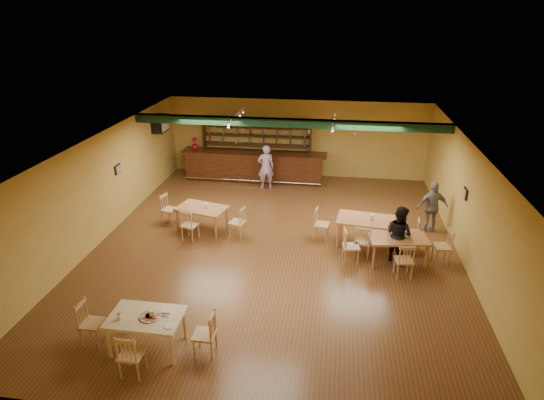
% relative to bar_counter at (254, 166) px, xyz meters
% --- Properties ---
extents(floor, '(12.00, 12.00, 0.00)m').
position_rel_bar_counter_xyz_m(floor, '(1.56, -5.15, -0.56)').
color(floor, '#553618').
rests_on(floor, ground).
extents(ceiling_beam, '(10.00, 0.30, 0.25)m').
position_rel_bar_counter_xyz_m(ceiling_beam, '(1.56, -2.35, 2.31)').
color(ceiling_beam, black).
rests_on(ceiling_beam, ceiling).
extents(track_rail_left, '(0.05, 2.50, 0.05)m').
position_rel_bar_counter_xyz_m(track_rail_left, '(-0.24, -1.75, 2.38)').
color(track_rail_left, silver).
rests_on(track_rail_left, ceiling).
extents(track_rail_right, '(0.05, 2.50, 0.05)m').
position_rel_bar_counter_xyz_m(track_rail_right, '(2.96, -1.75, 2.38)').
color(track_rail_right, silver).
rests_on(track_rail_right, ceiling).
extents(ac_unit, '(0.34, 0.70, 0.48)m').
position_rel_bar_counter_xyz_m(ac_unit, '(-3.24, -0.95, 1.79)').
color(ac_unit, silver).
rests_on(ac_unit, wall_left).
extents(picture_left, '(0.04, 0.34, 0.28)m').
position_rel_bar_counter_xyz_m(picture_left, '(-3.41, -4.15, 1.14)').
color(picture_left, black).
rests_on(picture_left, wall_left).
extents(picture_right, '(0.04, 0.34, 0.28)m').
position_rel_bar_counter_xyz_m(picture_right, '(6.53, -4.65, 1.14)').
color(picture_right, black).
rests_on(picture_right, wall_right).
extents(bar_counter, '(5.54, 0.85, 1.13)m').
position_rel_bar_counter_xyz_m(bar_counter, '(0.00, 0.00, 0.00)').
color(bar_counter, black).
rests_on(bar_counter, ground).
extents(back_bar_hutch, '(4.28, 0.40, 2.28)m').
position_rel_bar_counter_xyz_m(back_bar_hutch, '(0.00, 0.63, 0.57)').
color(back_bar_hutch, black).
rests_on(back_bar_hutch, ground).
extents(poinsettia, '(0.34, 0.34, 0.47)m').
position_rel_bar_counter_xyz_m(poinsettia, '(-2.32, 0.00, 0.80)').
color(poinsettia, '#AB0F1C').
rests_on(poinsettia, bar_counter).
extents(dining_table_a, '(1.63, 1.21, 0.73)m').
position_rel_bar_counter_xyz_m(dining_table_a, '(-0.77, -4.43, -0.20)').
color(dining_table_a, '#9D6037').
rests_on(dining_table_a, ground).
extents(dining_table_b, '(1.68, 1.13, 0.79)m').
position_rel_bar_counter_xyz_m(dining_table_b, '(4.03, -4.65, -0.17)').
color(dining_table_b, '#9D6037').
rests_on(dining_table_b, ground).
extents(dining_table_d, '(1.60, 1.10, 0.74)m').
position_rel_bar_counter_xyz_m(dining_table_d, '(4.81, -5.53, -0.19)').
color(dining_table_d, '#9D6037').
rests_on(dining_table_d, ground).
extents(near_table, '(1.41, 0.91, 0.75)m').
position_rel_bar_counter_xyz_m(near_table, '(-0.35, -9.60, -0.19)').
color(near_table, beige).
rests_on(near_table, ground).
extents(pizza_tray, '(0.42, 0.42, 0.01)m').
position_rel_bar_counter_xyz_m(pizza_tray, '(-0.25, -9.60, 0.20)').
color(pizza_tray, silver).
rests_on(pizza_tray, near_table).
extents(parmesan_shaker, '(0.07, 0.07, 0.11)m').
position_rel_bar_counter_xyz_m(parmesan_shaker, '(-0.80, -9.75, 0.24)').
color(parmesan_shaker, '#EAE5C6').
rests_on(parmesan_shaker, near_table).
extents(napkin_stack, '(0.21, 0.16, 0.03)m').
position_rel_bar_counter_xyz_m(napkin_stack, '(0.00, -9.40, 0.20)').
color(napkin_stack, white).
rests_on(napkin_stack, near_table).
extents(pizza_server, '(0.32, 0.11, 0.00)m').
position_rel_bar_counter_xyz_m(pizza_server, '(-0.10, -9.55, 0.21)').
color(pizza_server, silver).
rests_on(pizza_server, pizza_tray).
extents(side_plate, '(0.22, 0.22, 0.01)m').
position_rel_bar_counter_xyz_m(side_plate, '(0.20, -9.80, 0.20)').
color(side_plate, white).
rests_on(side_plate, near_table).
extents(patron_bar, '(0.69, 0.55, 1.66)m').
position_rel_bar_counter_xyz_m(patron_bar, '(0.59, -0.83, 0.27)').
color(patron_bar, '#80499F').
rests_on(patron_bar, ground).
extents(patron_right_a, '(0.96, 0.96, 1.57)m').
position_rel_bar_counter_xyz_m(patron_right_a, '(4.83, -5.45, 0.22)').
color(patron_right_a, black).
rests_on(patron_right_a, ground).
extents(patron_right_b, '(0.97, 0.53, 1.56)m').
position_rel_bar_counter_xyz_m(patron_right_b, '(6.01, -3.53, 0.21)').
color(patron_right_b, gray).
rests_on(patron_right_b, ground).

